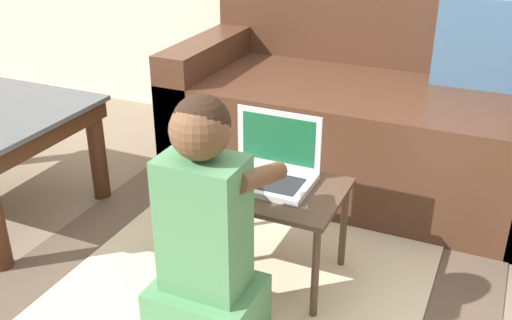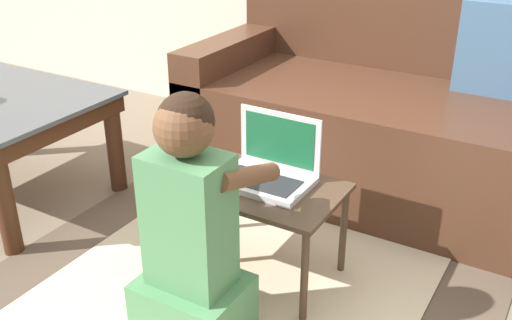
# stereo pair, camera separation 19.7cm
# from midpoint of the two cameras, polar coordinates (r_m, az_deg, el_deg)

# --- Properties ---
(ground_plane) EXTENTS (16.00, 16.00, 0.00)m
(ground_plane) POSITION_cam_midpoint_polar(r_m,az_deg,el_deg) (2.00, -1.70, -13.37)
(ground_plane) COLOR #7F705B
(area_rug) EXTENTS (1.61, 1.98, 0.01)m
(area_rug) POSITION_cam_midpoint_polar(r_m,az_deg,el_deg) (2.00, -0.00, -13.14)
(area_rug) COLOR brown
(area_rug) RESTS_ON ground_plane
(couch) EXTENTS (1.60, 0.81, 0.92)m
(couch) POSITION_cam_midpoint_polar(r_m,az_deg,el_deg) (2.64, 14.50, 3.97)
(couch) COLOR #4C2D1E
(couch) RESTS_ON ground_plane
(laptop_desk) EXTENTS (0.57, 0.34, 0.34)m
(laptop_desk) POSITION_cam_midpoint_polar(r_m,az_deg,el_deg) (1.96, 2.70, -3.42)
(laptop_desk) COLOR #4C3828
(laptop_desk) RESTS_ON ground_plane
(laptop) EXTENTS (0.30, 0.21, 0.22)m
(laptop) POSITION_cam_midpoint_polar(r_m,az_deg,el_deg) (1.95, 4.05, -1.13)
(laptop) COLOR silver
(laptop) RESTS_ON laptop_desk
(computer_mouse) EXTENTS (0.06, 0.10, 0.03)m
(computer_mouse) POSITION_cam_midpoint_polar(r_m,az_deg,el_deg) (2.01, -2.25, -0.77)
(computer_mouse) COLOR #234CB2
(computer_mouse) RESTS_ON laptop_desk
(person_seated) EXTENTS (0.30, 0.41, 0.77)m
(person_seated) POSITION_cam_midpoint_polar(r_m,az_deg,el_deg) (1.68, -2.82, -7.40)
(person_seated) COLOR #518E5B
(person_seated) RESTS_ON ground_plane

